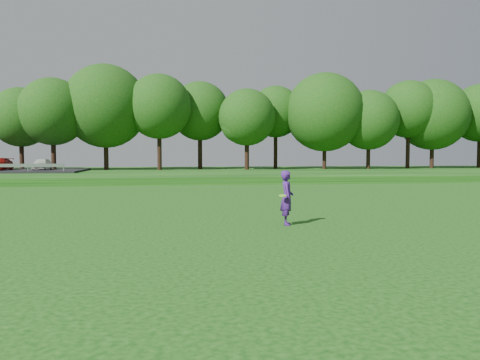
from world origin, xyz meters
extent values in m
plane|color=#0C3C0B|center=(0.00, 0.00, 0.00)|extent=(140.00, 140.00, 0.00)
cube|color=#0C3C0B|center=(0.00, 34.00, 0.30)|extent=(130.00, 30.00, 0.60)
cube|color=gray|center=(0.00, 20.00, 0.02)|extent=(130.00, 1.60, 0.04)
imported|color=maroon|center=(-20.00, 33.00, 1.38)|extent=(1.68, 4.14, 1.20)
imported|color=white|center=(-16.00, 33.00, 1.38)|extent=(1.42, 3.52, 1.20)
imported|color=#481B7C|center=(0.71, -1.25, 0.92)|extent=(0.54, 0.73, 1.83)
cylinder|color=#92F827|center=(0.48, -1.61, 1.02)|extent=(0.26, 0.26, 0.05)
camera|label=1|loc=(-3.12, -16.46, 2.39)|focal=35.00mm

